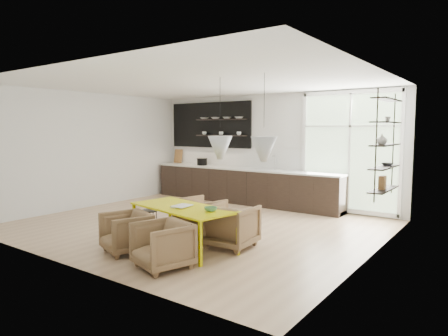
{
  "coord_description": "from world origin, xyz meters",
  "views": [
    {
      "loc": [
        5.17,
        -6.26,
        1.98
      ],
      "look_at": [
        0.25,
        0.6,
        1.16
      ],
      "focal_mm": 32.0,
      "sensor_mm": 36.0,
      "label": 1
    }
  ],
  "objects_px": {
    "armchair_back_left": "(200,216)",
    "armchair_back_right": "(231,226)",
    "dining_table": "(183,210)",
    "armchair_front_left": "(126,232)",
    "armchair_front_right": "(162,245)",
    "wire_stool": "(149,218)"
  },
  "relations": [
    {
      "from": "armchair_back_right",
      "to": "armchair_front_right",
      "type": "height_order",
      "value": "armchair_back_right"
    },
    {
      "from": "dining_table",
      "to": "armchair_front_right",
      "type": "xyz_separation_m",
      "value": [
        0.42,
        -0.91,
        -0.31
      ]
    },
    {
      "from": "armchair_front_left",
      "to": "armchair_back_left",
      "type": "bearing_deg",
      "value": 99.48
    },
    {
      "from": "dining_table",
      "to": "armchair_back_left",
      "type": "distance_m",
      "value": 0.92
    },
    {
      "from": "dining_table",
      "to": "wire_stool",
      "type": "height_order",
      "value": "dining_table"
    },
    {
      "from": "dining_table",
      "to": "armchair_front_left",
      "type": "bearing_deg",
      "value": -117.76
    },
    {
      "from": "armchair_front_right",
      "to": "wire_stool",
      "type": "height_order",
      "value": "armchair_front_right"
    },
    {
      "from": "dining_table",
      "to": "armchair_back_left",
      "type": "xyz_separation_m",
      "value": [
        -0.29,
        0.82,
        -0.3
      ]
    },
    {
      "from": "dining_table",
      "to": "armchair_front_left",
      "type": "relative_size",
      "value": 2.85
    },
    {
      "from": "armchair_front_right",
      "to": "armchair_front_left",
      "type": "bearing_deg",
      "value": -173.85
    },
    {
      "from": "armchair_front_right",
      "to": "armchair_back_right",
      "type": "bearing_deg",
      "value": 98.59
    },
    {
      "from": "armchair_back_left",
      "to": "armchair_back_right",
      "type": "height_order",
      "value": "armchair_back_right"
    },
    {
      "from": "armchair_front_left",
      "to": "wire_stool",
      "type": "relative_size",
      "value": 1.65
    },
    {
      "from": "armchair_back_right",
      "to": "armchair_front_left",
      "type": "xyz_separation_m",
      "value": [
        -1.21,
        -1.22,
        -0.04
      ]
    },
    {
      "from": "dining_table",
      "to": "armchair_front_right",
      "type": "bearing_deg",
      "value": -54.39
    },
    {
      "from": "armchair_front_left",
      "to": "armchair_front_right",
      "type": "relative_size",
      "value": 0.97
    },
    {
      "from": "dining_table",
      "to": "armchair_back_right",
      "type": "bearing_deg",
      "value": 49.42
    },
    {
      "from": "armchair_front_left",
      "to": "wire_stool",
      "type": "height_order",
      "value": "armchair_front_left"
    },
    {
      "from": "dining_table",
      "to": "armchair_front_left",
      "type": "xyz_separation_m",
      "value": [
        -0.58,
        -0.72,
        -0.32
      ]
    },
    {
      "from": "armchair_back_right",
      "to": "armchair_front_left",
      "type": "bearing_deg",
      "value": 41.3
    },
    {
      "from": "armchair_back_left",
      "to": "wire_stool",
      "type": "distance_m",
      "value": 1.01
    },
    {
      "from": "armchair_front_left",
      "to": "armchair_back_right",
      "type": "bearing_deg",
      "value": 65.5
    }
  ]
}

